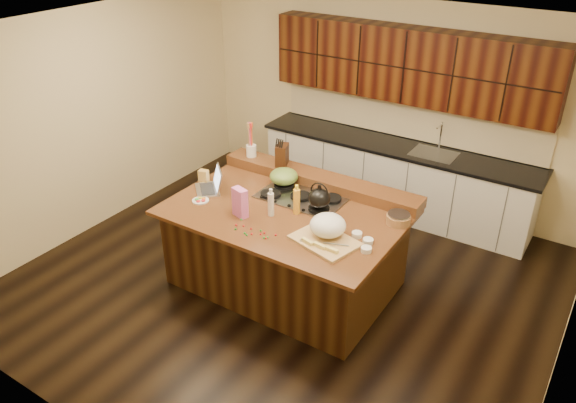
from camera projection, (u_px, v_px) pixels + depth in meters
The scene contains 36 objects.
room at pixel (285, 173), 5.58m from camera, with size 5.52×5.02×2.72m.
island at pixel (285, 247), 6.00m from camera, with size 2.40×1.60×0.92m.
back_ledge at pixel (319, 180), 6.27m from camera, with size 2.40×0.30×0.12m, color black.
cooktop at pixel (301, 197), 6.00m from camera, with size 0.92×0.52×0.05m.
back_counter at pixel (399, 141), 7.25m from camera, with size 3.70×0.66×2.40m.
kettle at pixel (319, 198), 5.70m from camera, with size 0.23×0.23×0.21m, color black.
green_bowl at pixel (284, 176), 6.18m from camera, with size 0.32×0.32×0.17m, color #597830.
laptop at pixel (212, 184), 6.15m from camera, with size 0.45×0.45×0.25m.
oil_bottle at pixel (297, 201), 5.67m from camera, with size 0.07×0.07×0.27m, color gold.
vinegar_bottle at pixel (271, 204), 5.64m from camera, with size 0.06×0.06×0.25m, color silver.
wooden_tray at pixel (327, 229), 5.26m from camera, with size 0.68×0.56×0.24m.
ramekin_a at pixel (368, 241), 5.23m from camera, with size 0.10×0.10×0.04m, color white.
ramekin_b at pixel (366, 249), 5.11m from camera, with size 0.10×0.10×0.04m, color white.
ramekin_c at pixel (357, 234), 5.33m from camera, with size 0.10×0.10×0.04m, color white.
strainer_bowl at pixel (398, 219), 5.54m from camera, with size 0.24×0.24×0.09m, color #996B3F.
kitchen_timer at pixel (302, 240), 5.23m from camera, with size 0.08×0.08×0.07m, color silver.
pink_bag at pixel (240, 202), 5.61m from camera, with size 0.16×0.09×0.31m, color #CF61AA.
candy_plate at pixel (201, 200), 5.96m from camera, with size 0.18×0.18×0.01m, color white.
package_box at pixel (204, 176), 6.31m from camera, with size 0.11×0.07×0.15m, color gold.
utensil_crock at pixel (251, 151), 6.65m from camera, with size 0.12×0.12×0.14m, color white.
knife_block at pixel (282, 155), 6.42m from camera, with size 0.12×0.20×0.24m, color black.
gumdrop_0 at pixel (261, 234), 5.36m from camera, with size 0.02×0.02×0.02m, color red.
gumdrop_1 at pixel (236, 229), 5.44m from camera, with size 0.02×0.02×0.02m, color #198C26.
gumdrop_2 at pixel (266, 238), 5.30m from camera, with size 0.02×0.02×0.02m, color red.
gumdrop_3 at pixel (247, 235), 5.35m from camera, with size 0.02×0.02×0.02m, color #198C26.
gumdrop_4 at pixel (236, 225), 5.51m from camera, with size 0.02×0.02×0.02m, color red.
gumdrop_5 at pixel (264, 238), 5.30m from camera, with size 0.02×0.02×0.02m, color #198C26.
gumdrop_6 at pixel (244, 226), 5.49m from camera, with size 0.02×0.02×0.02m, color red.
gumdrop_7 at pixel (241, 220), 5.60m from camera, with size 0.02×0.02×0.02m, color #198C26.
gumdrop_8 at pixel (276, 235), 5.35m from camera, with size 0.02×0.02×0.02m, color red.
gumdrop_9 at pixel (261, 231), 5.42m from camera, with size 0.02×0.02×0.02m, color #198C26.
gumdrop_10 at pixel (264, 233), 5.38m from camera, with size 0.02×0.02×0.02m, color red.
gumdrop_11 at pixel (245, 233), 5.38m from camera, with size 0.02×0.02×0.02m, color #198C26.
gumdrop_12 at pixel (252, 234), 5.37m from camera, with size 0.02×0.02×0.02m, color red.
gumdrop_13 at pixel (267, 237), 5.31m from camera, with size 0.02×0.02×0.02m, color #198C26.
gumdrop_14 at pixel (251, 229), 5.45m from camera, with size 0.02×0.02×0.02m, color red.
Camera 1 is at (2.75, -4.21, 3.78)m, focal length 35.00 mm.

